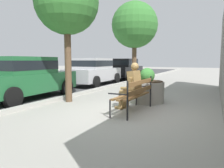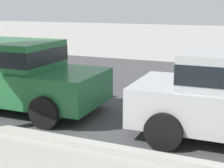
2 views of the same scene
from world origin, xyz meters
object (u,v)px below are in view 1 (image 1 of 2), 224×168
at_px(parked_car_black, 124,68).
at_px(street_tree_far_corner, 135,25).
at_px(parked_car_silver, 94,71).
at_px(street_tree_down_street, 67,3).
at_px(parked_car_green, 24,76).
at_px(bronze_statue_seated, 130,87).
at_px(park_bench, 135,93).
at_px(concrete_planter, 147,90).

bearing_deg(parked_car_black, street_tree_far_corner, -148.78).
height_order(street_tree_far_corner, parked_car_silver, street_tree_far_corner).
distance_m(street_tree_far_corner, parked_car_black, 4.63).
distance_m(street_tree_down_street, parked_car_green, 3.08).
bearing_deg(bronze_statue_seated, park_bench, -130.86).
height_order(bronze_statue_seated, concrete_planter, bronze_statue_seated).
relative_size(park_bench, parked_car_silver, 0.44).
xyz_separation_m(park_bench, concrete_planter, (1.51, 0.11, -0.11)).
bearing_deg(parked_car_green, parked_car_black, 0.00).
distance_m(park_bench, concrete_planter, 1.52).
xyz_separation_m(concrete_planter, parked_car_silver, (3.67, 4.29, 0.41)).
relative_size(street_tree_far_corner, parked_car_silver, 1.18).
bearing_deg(street_tree_far_corner, bronze_statue_seated, -161.05).
distance_m(concrete_planter, parked_car_green, 4.51).
xyz_separation_m(park_bench, parked_car_black, (9.89, 4.39, 0.30)).
bearing_deg(bronze_statue_seated, parked_car_green, 90.12).
bearing_deg(concrete_planter, park_bench, -175.97).
distance_m(parked_car_green, parked_car_silver, 5.01).
bearing_deg(street_tree_far_corner, parked_car_black, 31.22).
distance_m(bronze_statue_seated, street_tree_down_street, 3.57).
bearing_deg(park_bench, parked_car_silver, 40.28).
xyz_separation_m(park_bench, parked_car_green, (0.17, 4.39, 0.30)).
bearing_deg(bronze_statue_seated, parked_car_silver, 39.91).
bearing_deg(parked_car_black, park_bench, -156.05).
bearing_deg(street_tree_down_street, parked_car_green, 98.20).
relative_size(parked_car_silver, parked_car_black, 1.00).
bearing_deg(concrete_planter, parked_car_green, 107.37).
bearing_deg(concrete_planter, street_tree_down_street, 113.56).
distance_m(park_bench, street_tree_far_corner, 7.66).
bearing_deg(park_bench, bronze_statue_seated, 49.14).
xyz_separation_m(parked_car_green, parked_car_black, (9.72, 0.00, 0.00)).
relative_size(park_bench, concrete_planter, 1.55).
relative_size(park_bench, street_tree_down_street, 0.41).
height_order(park_bench, street_tree_down_street, street_tree_down_street).
bearing_deg(street_tree_down_street, park_bench, -99.46).
xyz_separation_m(concrete_planter, street_tree_far_corner, (5.13, 2.32, 3.05)).
height_order(street_tree_far_corner, parked_car_green, street_tree_far_corner).
bearing_deg(street_tree_down_street, bronze_statue_seated, -96.05).
relative_size(street_tree_far_corner, parked_car_green, 1.18).
relative_size(park_bench, parked_car_green, 0.44).
distance_m(park_bench, street_tree_down_street, 3.82).
height_order(bronze_statue_seated, street_tree_down_street, street_tree_down_street).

